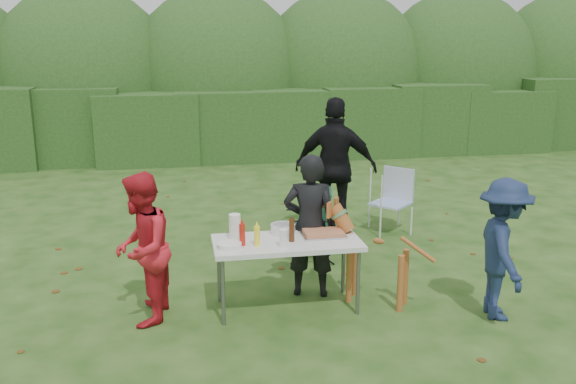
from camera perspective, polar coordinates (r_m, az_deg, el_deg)
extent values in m
plane|color=#1E4211|center=(6.68, -0.32, -9.97)|extent=(80.00, 80.00, 0.00)
cube|color=#23471C|center=(14.17, -6.02, 6.51)|extent=(22.00, 1.40, 1.70)
ellipsoid|color=#3D6628|center=(15.68, -6.56, 9.99)|extent=(20.00, 2.60, 3.20)
cube|color=silver|center=(6.22, -0.11, -4.77)|extent=(1.50, 0.70, 0.05)
cylinder|color=slate|center=(6.02, -6.10, -9.31)|extent=(0.04, 0.04, 0.69)
cylinder|color=slate|center=(6.25, 6.57, -8.40)|extent=(0.04, 0.04, 0.69)
cylinder|color=slate|center=(6.53, -6.48, -7.37)|extent=(0.04, 0.04, 0.69)
cylinder|color=slate|center=(6.75, 5.20, -6.62)|extent=(0.04, 0.04, 0.69)
imported|color=black|center=(6.54, 2.07, -3.17)|extent=(0.65, 0.51, 1.57)
imported|color=red|center=(6.10, -13.53, -5.20)|extent=(0.68, 0.81, 1.51)
imported|color=black|center=(8.53, 4.48, 2.29)|extent=(1.24, 0.89, 1.96)
imported|color=#1A284B|center=(6.40, 19.47, -5.08)|extent=(0.73, 1.02, 1.43)
cube|color=#B7B7BA|center=(6.35, 3.32, -4.04)|extent=(0.45, 0.30, 0.02)
cube|color=#C0744B|center=(6.35, 3.32, -3.80)|extent=(0.40, 0.26, 0.04)
cylinder|color=yellow|center=(6.03, -2.91, -4.13)|extent=(0.06, 0.06, 0.20)
cylinder|color=red|center=(6.05, -4.30, -4.01)|extent=(0.06, 0.06, 0.22)
cylinder|color=#47230F|center=(6.15, 0.35, -3.57)|extent=(0.06, 0.06, 0.24)
cylinder|color=white|center=(6.25, -5.00, -3.24)|extent=(0.12, 0.12, 0.26)
cylinder|color=white|center=(5.99, -0.45, -4.35)|extent=(0.08, 0.08, 0.18)
cylinder|color=silver|center=(6.41, -0.48, -3.47)|extent=(0.26, 0.26, 0.10)
cylinder|color=white|center=(6.01, -5.51, -5.00)|extent=(0.24, 0.24, 0.05)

